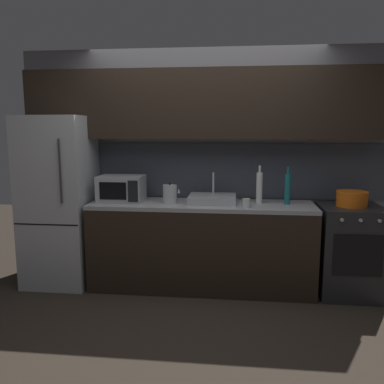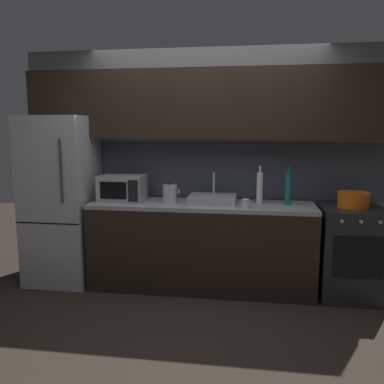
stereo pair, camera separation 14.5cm
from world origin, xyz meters
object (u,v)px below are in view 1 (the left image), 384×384
at_px(wine_bottle_teal, 288,188).
at_px(wine_bottle_white, 259,187).
at_px(cooking_pot, 352,199).
at_px(kettle, 170,194).
at_px(refrigerator, 59,201).
at_px(oven_range, 349,250).
at_px(microwave, 122,188).
at_px(mug_clear, 246,203).

bearing_deg(wine_bottle_teal, wine_bottle_white, 174.81).
distance_m(wine_bottle_teal, cooking_pot, 0.62).
distance_m(kettle, wine_bottle_white, 0.91).
xyz_separation_m(wine_bottle_white, cooking_pot, (0.90, -0.07, -0.09)).
bearing_deg(wine_bottle_teal, refrigerator, -178.92).
xyz_separation_m(refrigerator, cooking_pot, (3.00, 0.00, 0.08)).
height_order(refrigerator, oven_range, refrigerator).
xyz_separation_m(refrigerator, wine_bottle_white, (2.11, 0.07, 0.17)).
bearing_deg(oven_range, wine_bottle_teal, 175.73).
height_order(microwave, wine_bottle_teal, wine_bottle_teal).
distance_m(refrigerator, oven_range, 3.04).
bearing_deg(wine_bottle_white, oven_range, -4.56).
relative_size(refrigerator, cooking_pot, 5.93).
bearing_deg(wine_bottle_teal, kettle, -175.76).
distance_m(mug_clear, cooking_pot, 1.05).
distance_m(microwave, cooking_pot, 2.32).
relative_size(oven_range, kettle, 4.22).
height_order(oven_range, wine_bottle_white, wine_bottle_white).
bearing_deg(kettle, wine_bottle_teal, 4.24).
relative_size(oven_range, microwave, 1.96).
xyz_separation_m(kettle, cooking_pot, (1.80, 0.04, -0.02)).
bearing_deg(cooking_pot, mug_clear, -169.13).
distance_m(microwave, kettle, 0.53).
xyz_separation_m(oven_range, kettle, (-1.80, -0.04, 0.55)).
xyz_separation_m(refrigerator, wine_bottle_teal, (2.39, 0.04, 0.17)).
height_order(oven_range, kettle, kettle).
height_order(microwave, mug_clear, microwave).
xyz_separation_m(wine_bottle_teal, mug_clear, (-0.41, -0.24, -0.12)).
xyz_separation_m(microwave, cooking_pot, (2.32, -0.02, -0.06)).
height_order(wine_bottle_white, mug_clear, wine_bottle_white).
distance_m(kettle, wine_bottle_teal, 1.19).
bearing_deg(mug_clear, oven_range, 10.78).
bearing_deg(wine_bottle_white, wine_bottle_teal, -5.19).
bearing_deg(kettle, mug_clear, -11.34).
bearing_deg(mug_clear, microwave, 170.52).
xyz_separation_m(oven_range, microwave, (-2.32, 0.02, 0.58)).
distance_m(refrigerator, microwave, 0.70).
bearing_deg(mug_clear, wine_bottle_teal, 30.39).
bearing_deg(kettle, wine_bottle_white, 7.14).
xyz_separation_m(kettle, wine_bottle_white, (0.90, 0.11, 0.07)).
distance_m(kettle, cooking_pot, 1.80).
relative_size(refrigerator, wine_bottle_white, 4.62).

